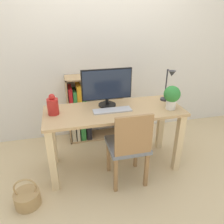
{
  "coord_description": "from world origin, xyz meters",
  "views": [
    {
      "loc": [
        -0.52,
        -2.04,
        1.69
      ],
      "look_at": [
        0.0,
        0.1,
        0.66
      ],
      "focal_mm": 35.0,
      "sensor_mm": 36.0,
      "label": 1
    }
  ],
  "objects_px": {
    "desk_lamp": "(169,83)",
    "basket": "(27,198)",
    "bookshelf": "(86,111)",
    "keyboard": "(112,110)",
    "vase": "(53,106)",
    "potted_plant": "(172,96)",
    "monitor": "(107,86)",
    "chair": "(129,145)"
  },
  "relations": [
    {
      "from": "keyboard",
      "to": "chair",
      "type": "xyz_separation_m",
      "value": [
        0.11,
        -0.27,
        -0.27
      ]
    },
    {
      "from": "desk_lamp",
      "to": "monitor",
      "type": "bearing_deg",
      "value": 174.95
    },
    {
      "from": "vase",
      "to": "chair",
      "type": "xyz_separation_m",
      "value": [
        0.7,
        -0.34,
        -0.36
      ]
    },
    {
      "from": "keyboard",
      "to": "bookshelf",
      "type": "distance_m",
      "value": 0.83
    },
    {
      "from": "vase",
      "to": "desk_lamp",
      "type": "distance_m",
      "value": 1.27
    },
    {
      "from": "potted_plant",
      "to": "desk_lamp",
      "type": "bearing_deg",
      "value": 74.8
    },
    {
      "from": "chair",
      "to": "bookshelf",
      "type": "relative_size",
      "value": 0.93
    },
    {
      "from": "monitor",
      "to": "keyboard",
      "type": "xyz_separation_m",
      "value": [
        0.02,
        -0.16,
        -0.22
      ]
    },
    {
      "from": "desk_lamp",
      "to": "bookshelf",
      "type": "relative_size",
      "value": 0.41
    },
    {
      "from": "monitor",
      "to": "vase",
      "type": "relative_size",
      "value": 2.5
    },
    {
      "from": "monitor",
      "to": "desk_lamp",
      "type": "xyz_separation_m",
      "value": [
        0.69,
        -0.06,
        0.0
      ]
    },
    {
      "from": "monitor",
      "to": "potted_plant",
      "type": "relative_size",
      "value": 2.15
    },
    {
      "from": "potted_plant",
      "to": "bookshelf",
      "type": "height_order",
      "value": "potted_plant"
    },
    {
      "from": "vase",
      "to": "bookshelf",
      "type": "height_order",
      "value": "vase"
    },
    {
      "from": "keyboard",
      "to": "bookshelf",
      "type": "xyz_separation_m",
      "value": [
        -0.2,
        0.74,
        -0.33
      ]
    },
    {
      "from": "desk_lamp",
      "to": "bookshelf",
      "type": "distance_m",
      "value": 1.21
    },
    {
      "from": "desk_lamp",
      "to": "potted_plant",
      "type": "bearing_deg",
      "value": -105.2
    },
    {
      "from": "vase",
      "to": "desk_lamp",
      "type": "relative_size",
      "value": 0.58
    },
    {
      "from": "bookshelf",
      "to": "desk_lamp",
      "type": "bearing_deg",
      "value": -36.32
    },
    {
      "from": "potted_plant",
      "to": "basket",
      "type": "height_order",
      "value": "potted_plant"
    },
    {
      "from": "vase",
      "to": "bookshelf",
      "type": "relative_size",
      "value": 0.24
    },
    {
      "from": "keyboard",
      "to": "bookshelf",
      "type": "relative_size",
      "value": 0.44
    },
    {
      "from": "basket",
      "to": "bookshelf",
      "type": "bearing_deg",
      "value": 56.71
    },
    {
      "from": "vase",
      "to": "chair",
      "type": "height_order",
      "value": "vase"
    },
    {
      "from": "monitor",
      "to": "potted_plant",
      "type": "height_order",
      "value": "monitor"
    },
    {
      "from": "chair",
      "to": "bookshelf",
      "type": "height_order",
      "value": "bookshelf"
    },
    {
      "from": "desk_lamp",
      "to": "basket",
      "type": "height_order",
      "value": "desk_lamp"
    },
    {
      "from": "chair",
      "to": "monitor",
      "type": "bearing_deg",
      "value": 114.97
    },
    {
      "from": "vase",
      "to": "keyboard",
      "type": "bearing_deg",
      "value": -6.7
    },
    {
      "from": "vase",
      "to": "basket",
      "type": "height_order",
      "value": "vase"
    },
    {
      "from": "monitor",
      "to": "desk_lamp",
      "type": "bearing_deg",
      "value": -5.05
    },
    {
      "from": "vase",
      "to": "potted_plant",
      "type": "distance_m",
      "value": 1.23
    },
    {
      "from": "keyboard",
      "to": "vase",
      "type": "xyz_separation_m",
      "value": [
        -0.6,
        0.07,
        0.08
      ]
    },
    {
      "from": "keyboard",
      "to": "basket",
      "type": "relative_size",
      "value": 1.3
    },
    {
      "from": "desk_lamp",
      "to": "bookshelf",
      "type": "xyz_separation_m",
      "value": [
        -0.87,
        0.64,
        -0.55
      ]
    },
    {
      "from": "monitor",
      "to": "basket",
      "type": "relative_size",
      "value": 1.76
    },
    {
      "from": "potted_plant",
      "to": "basket",
      "type": "xyz_separation_m",
      "value": [
        -1.53,
        -0.26,
        -0.8
      ]
    },
    {
      "from": "vase",
      "to": "potted_plant",
      "type": "height_order",
      "value": "potted_plant"
    },
    {
      "from": "chair",
      "to": "potted_plant",
      "type": "bearing_deg",
      "value": 28.6
    },
    {
      "from": "keyboard",
      "to": "chair",
      "type": "distance_m",
      "value": 0.4
    },
    {
      "from": "monitor",
      "to": "vase",
      "type": "height_order",
      "value": "monitor"
    },
    {
      "from": "keyboard",
      "to": "potted_plant",
      "type": "xyz_separation_m",
      "value": [
        0.62,
        -0.09,
        0.14
      ]
    }
  ]
}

